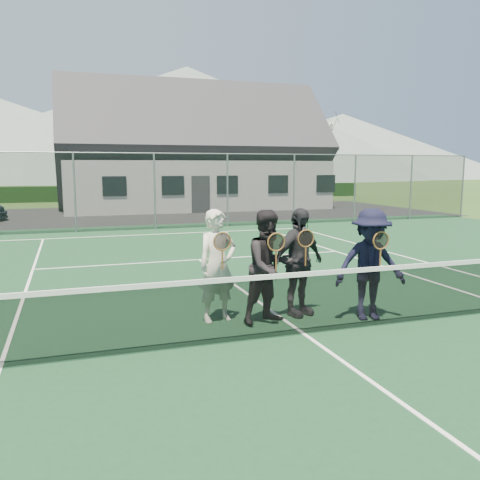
% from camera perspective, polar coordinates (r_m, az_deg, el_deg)
% --- Properties ---
extents(ground, '(220.00, 220.00, 0.00)m').
position_cam_1_polar(ground, '(26.87, -11.68, 2.77)').
color(ground, '#294518').
rests_on(ground, ground).
extents(court_surface, '(30.00, 30.00, 0.02)m').
position_cam_1_polar(court_surface, '(7.71, 7.19, -10.53)').
color(court_surface, '#14381E').
rests_on(court_surface, ground).
extents(tarmac_carpark, '(40.00, 12.00, 0.01)m').
position_cam_1_polar(tarmac_carpark, '(26.69, -20.24, 2.41)').
color(tarmac_carpark, black).
rests_on(tarmac_carpark, ground).
extents(hedge_row, '(40.00, 1.20, 1.10)m').
position_cam_1_polar(hedge_row, '(38.74, -13.89, 5.15)').
color(hedge_row, black).
rests_on(hedge_row, ground).
extents(hill_centre, '(120.00, 120.00, 22.00)m').
position_cam_1_polar(hill_centre, '(104.52, -5.86, 12.88)').
color(hill_centre, slate).
rests_on(hill_centre, ground).
extents(hill_east, '(90.00, 90.00, 14.00)m').
position_cam_1_polar(hill_east, '(117.14, 11.39, 10.30)').
color(hill_east, slate).
rests_on(hill_east, ground).
extents(court_markings, '(11.03, 23.83, 0.01)m').
position_cam_1_polar(court_markings, '(7.70, 7.19, -10.42)').
color(court_markings, white).
rests_on(court_markings, court_surface).
extents(tennis_net, '(11.68, 0.08, 1.10)m').
position_cam_1_polar(tennis_net, '(7.55, 7.26, -6.72)').
color(tennis_net, slate).
rests_on(tennis_net, ground).
extents(perimeter_fence, '(30.07, 0.07, 3.02)m').
position_cam_1_polar(perimeter_fence, '(20.34, -9.55, 5.43)').
color(perimeter_fence, slate).
rests_on(perimeter_fence, ground).
extents(clubhouse, '(15.60, 8.20, 7.70)m').
position_cam_1_polar(clubhouse, '(31.43, -5.43, 10.96)').
color(clubhouse, silver).
rests_on(clubhouse, ground).
extents(tree_c, '(3.20, 3.20, 7.77)m').
position_cam_1_polar(tree_c, '(40.04, -11.36, 12.83)').
color(tree_c, '#321E12').
rests_on(tree_c, ground).
extents(tree_d, '(3.20, 3.20, 7.77)m').
position_cam_1_polar(tree_d, '(42.51, 2.47, 12.70)').
color(tree_d, '#392614').
rests_on(tree_d, ground).
extents(tree_e, '(3.20, 3.20, 7.77)m').
position_cam_1_polar(tree_e, '(45.01, 9.79, 12.35)').
color(tree_e, '#3B2215').
rests_on(tree_e, ground).
extents(player_a, '(0.73, 0.56, 1.80)m').
position_cam_1_polar(player_a, '(8.07, -2.54, -2.91)').
color(player_a, beige).
rests_on(player_a, court_surface).
extents(player_b, '(1.03, 0.89, 1.80)m').
position_cam_1_polar(player_b, '(8.01, 3.32, -3.00)').
color(player_b, black).
rests_on(player_b, court_surface).
extents(player_c, '(1.14, 0.76, 1.80)m').
position_cam_1_polar(player_c, '(8.44, 6.56, -2.47)').
color(player_c, '#242429').
rests_on(player_c, court_surface).
extents(player_d, '(1.27, 0.87, 1.80)m').
position_cam_1_polar(player_d, '(8.43, 14.41, -2.69)').
color(player_d, black).
rests_on(player_d, court_surface).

